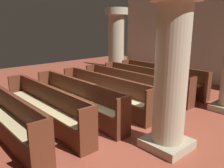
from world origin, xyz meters
TOP-DOWN VIEW (x-y plane):
  - ground_plane at (0.00, 0.00)m, footprint 19.20×19.20m
  - back_wall at (0.00, 6.08)m, footprint 10.00×0.16m
  - pew_row_0 at (-0.84, 3.61)m, footprint 3.77×0.46m
  - pew_row_1 at (-0.84, 2.66)m, footprint 3.77×0.46m
  - pew_row_2 at (-0.84, 1.71)m, footprint 3.77×0.47m
  - pew_row_3 at (-0.84, 0.75)m, footprint 3.77×0.46m
  - pew_row_4 at (-0.84, -0.20)m, footprint 3.77×0.46m
  - pew_row_5 at (-0.84, -1.15)m, footprint 3.77×0.46m
  - pew_row_6 at (-0.84, -2.10)m, footprint 3.77×0.47m
  - pillar_far_side at (-3.52, 3.75)m, footprint 1.03×1.03m
  - pillar_aisle_rear at (1.89, 0.19)m, footprint 0.94×0.94m
  - lectern at (-0.65, 4.60)m, footprint 0.48×0.45m
  - hymn_book at (-0.29, 3.80)m, footprint 0.13×0.18m

SIDE VIEW (x-z plane):
  - ground_plane at x=0.00m, z-range 0.00..0.00m
  - lectern at x=-0.65m, z-range -0.09..0.99m
  - pew_row_0 at x=-0.84m, z-range 0.03..1.01m
  - pew_row_1 at x=-0.84m, z-range 0.03..1.01m
  - pew_row_2 at x=-0.84m, z-range 0.03..1.01m
  - pew_row_3 at x=-0.84m, z-range 0.03..1.01m
  - pew_row_4 at x=-0.84m, z-range 0.03..1.01m
  - pew_row_5 at x=-0.84m, z-range 0.03..1.01m
  - pew_row_6 at x=-0.84m, z-range 0.03..1.01m
  - hymn_book at x=-0.29m, z-range 0.98..1.00m
  - pillar_aisle_rear at x=1.89m, z-range 0.07..3.26m
  - pillar_far_side at x=-3.52m, z-range 0.07..3.26m
  - back_wall at x=0.00m, z-range 0.00..4.50m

